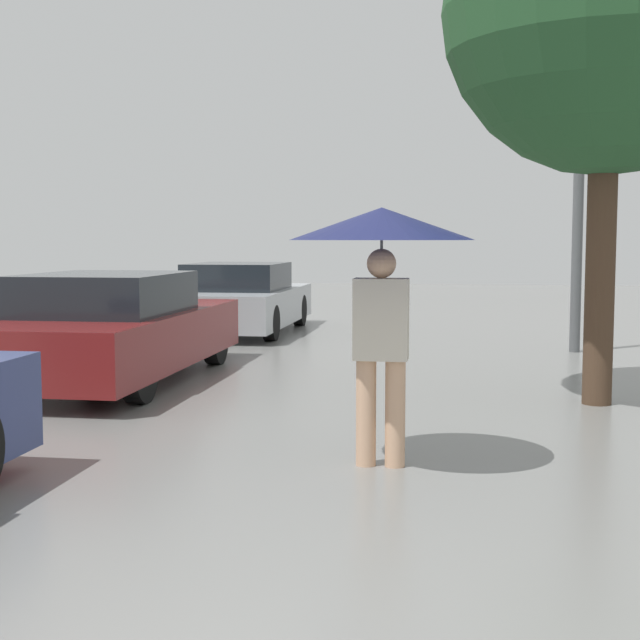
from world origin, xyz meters
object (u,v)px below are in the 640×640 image
Objects in this scene: pedestrian at (382,247)px; tree at (608,11)px; parked_car_middle at (112,329)px; parked_car_farthest at (240,300)px; street_lamp at (579,161)px.

pedestrian is 0.34× the size of tree.
pedestrian is 4.84m from parked_car_middle.
street_lamp is at bearing -19.50° from parked_car_farthest.
pedestrian is at bearing -124.92° from tree.
tree reaches higher than parked_car_farthest.
pedestrian reaches higher than parked_car_farthest.
street_lamp reaches higher than pedestrian.
street_lamp is (2.17, 6.76, 1.13)m from pedestrian.
pedestrian is 7.19m from street_lamp.
parked_car_middle is 1.08× the size of parked_car_farthest.
pedestrian is 0.41× the size of parked_car_middle.
parked_car_farthest is at bearing 130.20° from tree.
parked_car_middle is 0.84× the size of tree.
street_lamp is at bearing 31.68° from parked_car_middle.
pedestrian is 9.27m from parked_car_farthest.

